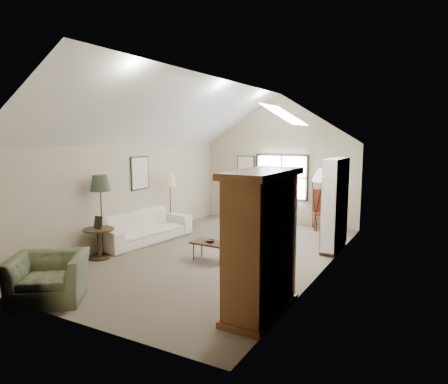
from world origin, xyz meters
The scene contains 18 objects.
room_shell centered at (0.00, 0.00, 3.21)m, with size 5.01×8.01×4.00m.
window centered at (0.10, 3.96, 1.45)m, with size 1.72×0.08×1.42m, color black.
skylight centered at (1.30, 0.90, 3.22)m, with size 0.80×1.20×0.52m, color white, non-canonical shape.
wall_art centered at (-1.88, 1.94, 1.73)m, with size 1.97×3.71×0.88m.
armoire centered at (2.18, -2.40, 1.10)m, with size 0.60×1.50×2.20m, color brown.
tv_alcove centered at (2.34, 1.60, 1.15)m, with size 0.32×1.30×2.10m, color white.
media_console centered at (2.32, 1.60, 0.30)m, with size 0.34×1.18×0.60m, color #382316.
tv_panel centered at (2.32, 1.60, 0.92)m, with size 0.05×0.90×0.55m, color black.
sofa centered at (-2.20, 0.04, 0.39)m, with size 2.70×1.06×0.79m, color silver.
armchair_near centered at (-1.12, -3.62, 0.38)m, with size 1.16×1.02×0.76m, color #5A6144.
armchair_far centered at (-0.29, 2.52, 0.45)m, with size 0.96×0.99×0.90m, color #666C4C.
coffee_table centered at (0.17, -0.53, 0.21)m, with size 0.82×0.46×0.42m, color #352015.
bowl centered at (0.17, -0.53, 0.44)m, with size 0.20×0.20×0.05m, color #3B2418.
side_table centered at (-2.11, -1.56, 0.34)m, with size 0.68×0.68×0.68m, color #3D2919.
side_chair centered at (1.47, 3.60, 0.58)m, with size 0.45×0.45×1.16m, color maroon.
tripod_lamp centered at (1.46, 3.54, 0.91)m, with size 0.53×0.53×1.82m, color silver, non-canonical shape.
dark_lamp centered at (-2.20, -1.36, 0.94)m, with size 0.45×0.45×1.89m, color #272D20, non-canonical shape.
tan_lamp centered at (-2.20, 1.24, 0.85)m, with size 0.34×0.34×1.69m, color #A08467, non-canonical shape.
Camera 1 is at (4.50, -7.79, 2.69)m, focal length 32.00 mm.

